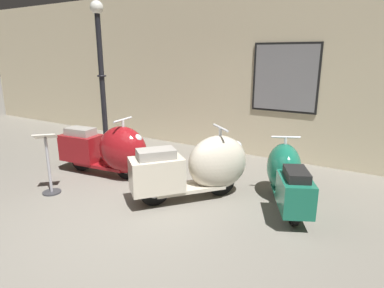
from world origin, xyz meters
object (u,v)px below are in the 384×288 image
at_px(scooter_2, 287,175).
at_px(lamppost, 102,77).
at_px(scooter_1, 200,167).
at_px(scooter_0, 110,150).
at_px(info_stanchion, 49,169).

relative_size(scooter_2, lamppost, 0.50).
relative_size(scooter_1, scooter_2, 1.07).
relative_size(scooter_1, lamppost, 0.54).
height_order(scooter_0, scooter_1, scooter_1).
relative_size(scooter_0, scooter_1, 1.06).
distance_m(scooter_0, scooter_2, 3.02).
bearing_deg(scooter_0, lamppost, 132.02).
distance_m(scooter_0, lamppost, 1.92).
bearing_deg(scooter_1, scooter_0, 129.88).
distance_m(lamppost, info_stanchion, 2.56).
distance_m(scooter_1, info_stanchion, 2.34).
height_order(scooter_2, lamppost, lamppost).
bearing_deg(scooter_2, scooter_0, 73.74).
bearing_deg(info_stanchion, lamppost, 113.15).
bearing_deg(scooter_1, info_stanchion, 156.17).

